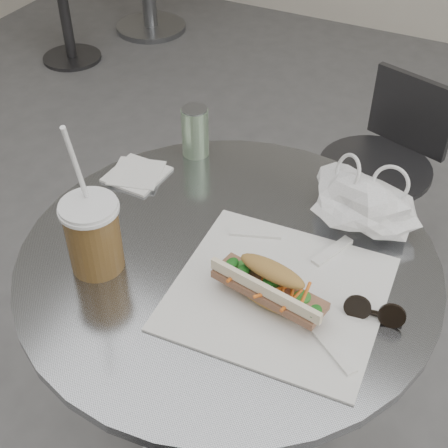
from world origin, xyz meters
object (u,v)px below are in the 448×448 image
at_px(chair_far, 376,192).
at_px(sunglasses, 374,312).
at_px(cafe_table, 228,351).
at_px(banh_mi, 270,286).
at_px(iced_coffee, 93,234).
at_px(drink_can, 195,131).
at_px(bg_chair, 58,7).

distance_m(chair_far, sunglasses, 1.05).
relative_size(cafe_table, chair_far, 1.17).
xyz_separation_m(banh_mi, sunglasses, (0.16, 0.04, -0.02)).
xyz_separation_m(iced_coffee, drink_can, (-0.01, 0.38, -0.02)).
bearing_deg(bg_chair, banh_mi, -29.68).
relative_size(bg_chair, iced_coffee, 2.21).
height_order(cafe_table, banh_mi, banh_mi).
xyz_separation_m(cafe_table, sunglasses, (0.28, -0.03, 0.29)).
height_order(banh_mi, drink_can, drink_can).
height_order(bg_chair, banh_mi, banh_mi).
relative_size(cafe_table, sunglasses, 7.58).
distance_m(chair_far, iced_coffee, 1.18).
xyz_separation_m(chair_far, bg_chair, (-1.87, 0.75, 0.00)).
bearing_deg(sunglasses, iced_coffee, -176.30).
relative_size(chair_far, iced_coffee, 2.20).
xyz_separation_m(bg_chair, iced_coffee, (1.59, -1.77, 0.52)).
height_order(chair_far, banh_mi, banh_mi).
bearing_deg(cafe_table, banh_mi, -32.22).
relative_size(chair_far, drink_can, 5.83).
distance_m(cafe_table, sunglasses, 0.40).
bearing_deg(banh_mi, iced_coffee, -160.35).
bearing_deg(drink_can, banh_mi, -45.93).
distance_m(cafe_table, drink_can, 0.47).
distance_m(sunglasses, drink_can, 0.57).
relative_size(banh_mi, sunglasses, 2.51).
distance_m(cafe_table, banh_mi, 0.34).
xyz_separation_m(chair_far, drink_can, (-0.29, -0.64, 0.50)).
height_order(bg_chair, iced_coffee, iced_coffee).
xyz_separation_m(iced_coffee, sunglasses, (0.47, 0.10, -0.05)).
distance_m(cafe_table, bg_chair, 2.44).
height_order(chair_far, iced_coffee, iced_coffee).
bearing_deg(chair_far, iced_coffee, 92.46).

